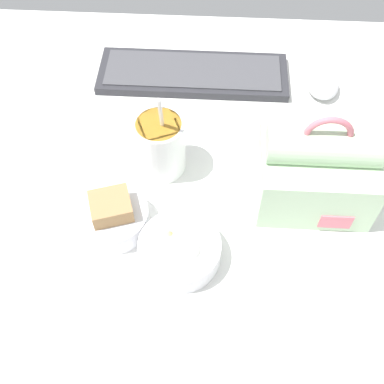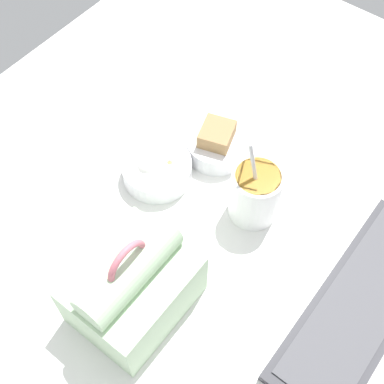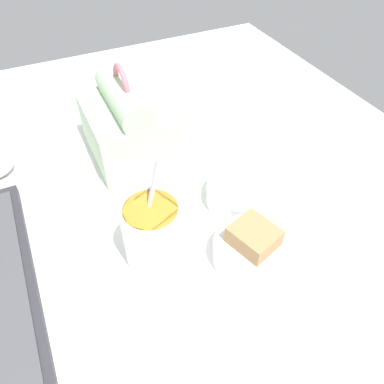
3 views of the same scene
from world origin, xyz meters
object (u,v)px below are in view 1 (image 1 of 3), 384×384
at_px(soup_cup, 160,145).
at_px(bento_bowl_snacks, 180,250).
at_px(lunch_bag, 316,170).
at_px(keyboard, 193,74).
at_px(bento_bowl_sandwich, 113,216).
at_px(computer_mouse, 322,84).

height_order(soup_cup, bento_bowl_snacks, soup_cup).
height_order(lunch_bag, bento_bowl_snacks, lunch_bag).
xyz_separation_m(keyboard, bento_bowl_sandwich, (-0.11, -0.38, 0.02)).
xyz_separation_m(soup_cup, bento_bowl_snacks, (0.05, -0.19, -0.04)).
relative_size(lunch_bag, computer_mouse, 2.08).
height_order(bento_bowl_snacks, computer_mouse, bento_bowl_snacks).
height_order(keyboard, computer_mouse, computer_mouse).
distance_m(keyboard, lunch_bag, 0.37).
distance_m(bento_bowl_sandwich, bento_bowl_snacks, 0.13).
bearing_deg(computer_mouse, bento_bowl_snacks, -123.27).
distance_m(lunch_bag, soup_cup, 0.27).
bearing_deg(bento_bowl_snacks, bento_bowl_sandwich, 154.64).
bearing_deg(bento_bowl_sandwich, lunch_bag, 13.98).
xyz_separation_m(keyboard, computer_mouse, (0.27, -0.02, 0.01)).
bearing_deg(soup_cup, keyboard, 79.69).
relative_size(keyboard, soup_cup, 2.14).
distance_m(keyboard, soup_cup, 0.25).
relative_size(soup_cup, bento_bowl_sandwich, 1.59).
bearing_deg(bento_bowl_snacks, soup_cup, 104.09).
xyz_separation_m(lunch_bag, soup_cup, (-0.27, 0.05, -0.01)).
distance_m(soup_cup, computer_mouse, 0.39).
xyz_separation_m(lunch_bag, computer_mouse, (0.05, 0.27, -0.05)).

